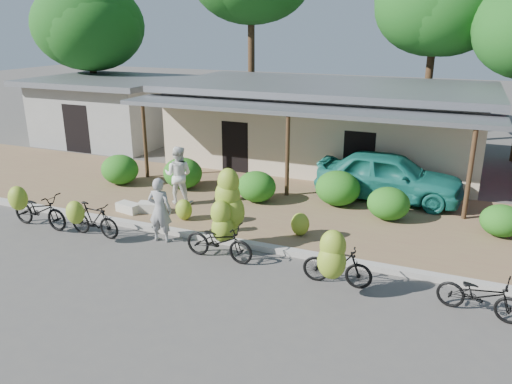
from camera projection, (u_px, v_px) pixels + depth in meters
ground at (201, 278)px, 11.65m from camera, size 100.00×100.00×0.00m
sidewalk at (275, 207)px, 16.00m from camera, size 60.00×6.00×0.12m
curb at (236, 242)px, 13.37m from camera, size 60.00×0.25×0.15m
shop_main at (326, 123)px, 20.66m from camera, size 13.00×8.50×3.35m
shop_grey at (110, 109)px, 24.74m from camera, size 7.00×6.00×3.15m
tree_back_left at (87, 23)px, 26.28m from camera, size 5.85×5.79×7.87m
tree_center_right at (433, 4)px, 22.91m from camera, size 5.66×5.57×8.63m
hedge_0 at (120, 169)px, 17.98m from camera, size 1.37×1.24×1.07m
hedge_1 at (183, 173)px, 17.51m from camera, size 1.40×1.26×1.09m
hedge_2 at (256, 187)px, 16.21m from camera, size 1.29×1.16×1.00m
hedge_3 at (338, 188)px, 15.87m from camera, size 1.43×1.29×1.11m
hedge_4 at (388, 204)px, 14.71m from camera, size 1.25×1.12×0.97m
hedge_5 at (502, 221)px, 13.56m from camera, size 1.13×1.01×0.88m
bike_far_left at (37, 209)px, 14.35m from camera, size 2.01×1.27×1.44m
bike_left at (91, 219)px, 13.70m from camera, size 1.65×1.12×1.25m
bike_center at (224, 223)px, 12.56m from camera, size 1.88×1.22×2.24m
bike_right at (335, 262)px, 10.93m from camera, size 1.61×1.16×1.58m
bike_far_right at (480, 295)px, 10.06m from camera, size 1.78×0.90×0.89m
loose_banana_a at (184, 210)px, 14.72m from camera, size 0.51×0.43×0.63m
loose_banana_b at (221, 211)px, 14.56m from camera, size 0.52×0.44×0.64m
loose_banana_c at (300, 224)px, 13.63m from camera, size 0.52×0.44×0.65m
sack_near at (152, 207)px, 15.38m from camera, size 0.92×0.60×0.30m
sack_far at (128, 208)px, 15.39m from camera, size 0.81×0.51×0.28m
vendor at (160, 210)px, 13.37m from camera, size 0.71×0.52×1.81m
bystander at (178, 175)px, 15.92m from camera, size 1.03×0.87×1.88m
teal_van at (389, 176)px, 16.31m from camera, size 4.74×2.01×1.60m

